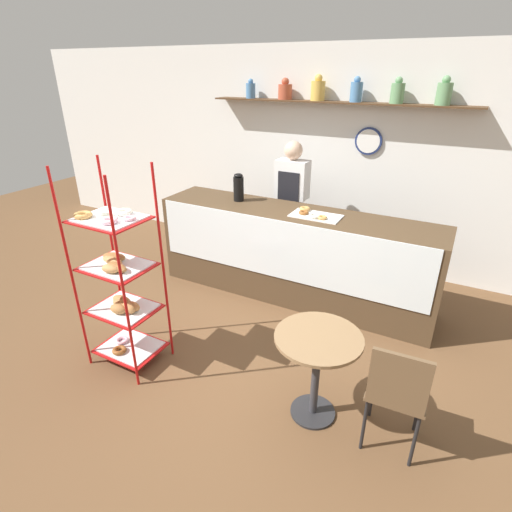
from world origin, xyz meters
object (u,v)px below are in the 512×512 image
Objects in this scene: cafe_chair at (397,389)px; coffee_carafe at (239,188)px; donut_tray_counter at (313,215)px; pastry_rack at (119,283)px; cafe_table at (317,357)px; person_worker at (291,202)px.

cafe_chair is 2.82m from coffee_carafe.
donut_tray_counter reaches higher than cafe_chair.
pastry_rack is 2.03× the size of cafe_chair.
donut_tray_counter reaches higher than cafe_table.
person_worker is 2.29× the size of cafe_table.
pastry_rack is 2.44m from person_worker.
coffee_carafe reaches higher than cafe_table.
person_worker is 2.52m from cafe_table.
cafe_table is 1.74m from donut_tray_counter.
coffee_carafe is (-0.43, -0.56, 0.26)m from person_worker.
pastry_rack is 3.43× the size of donut_tray_counter.
person_worker is 3.18× the size of donut_tray_counter.
donut_tray_counter is at bearing -6.05° from coffee_carafe.
cafe_table is 2.26× the size of coffee_carafe.
coffee_carafe is at bearing 87.20° from pastry_rack.
cafe_chair is at bearing 3.40° from pastry_rack.
person_worker is (0.52, 2.38, 0.11)m from pastry_rack.
coffee_carafe is at bearing 134.38° from cafe_table.
pastry_rack is at bearing -102.21° from person_worker.
person_worker reaches higher than coffee_carafe.
cafe_chair is at bearing -37.92° from coffee_carafe.
pastry_rack is 5.58× the size of coffee_carafe.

